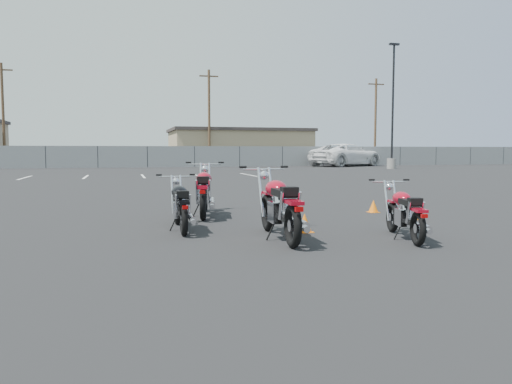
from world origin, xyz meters
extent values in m
plane|color=black|center=(0.00, 0.00, 0.00)|extent=(120.00, 120.00, 0.00)
torus|color=black|center=(-0.30, 3.28, 0.33)|extent=(0.24, 0.67, 0.66)
cylinder|color=silver|center=(-0.30, 3.28, 0.33)|extent=(0.14, 0.19, 0.18)
torus|color=black|center=(-0.59, 1.71, 0.33)|extent=(0.24, 0.67, 0.66)
cylinder|color=silver|center=(-0.59, 1.71, 0.33)|extent=(0.14, 0.19, 0.18)
cube|color=black|center=(-0.45, 2.50, 0.37)|extent=(0.32, 1.16, 0.07)
cube|color=silver|center=(-0.46, 2.44, 0.44)|extent=(0.38, 0.47, 0.33)
cylinder|color=silver|center=(-0.46, 2.44, 0.64)|extent=(0.27, 0.31, 0.29)
ellipsoid|color=maroon|center=(-0.41, 2.69, 0.79)|extent=(0.45, 0.69, 0.28)
cube|color=black|center=(-0.51, 2.17, 0.77)|extent=(0.39, 0.65, 0.11)
cube|color=black|center=(-0.56, 1.90, 0.81)|extent=(0.27, 0.24, 0.13)
cube|color=maroon|center=(-0.60, 1.69, 0.68)|extent=(0.28, 0.49, 0.06)
cube|color=maroon|center=(-0.30, 3.28, 0.68)|extent=(0.21, 0.39, 0.04)
cylinder|color=silver|center=(-0.43, 1.85, 0.61)|extent=(0.09, 0.21, 0.43)
cylinder|color=silver|center=(-0.69, 1.90, 0.61)|extent=(0.09, 0.21, 0.43)
cylinder|color=silver|center=(-0.34, 2.14, 0.31)|extent=(0.32, 1.21, 0.14)
cylinder|color=silver|center=(-0.40, 1.79, 0.33)|extent=(0.20, 0.41, 0.15)
cylinder|color=silver|center=(-0.18, 3.39, 0.68)|extent=(0.13, 0.44, 0.87)
cylinder|color=silver|center=(-0.37, 3.43, 0.68)|extent=(0.13, 0.44, 0.87)
sphere|color=silver|center=(-0.24, 3.58, 0.97)|extent=(0.21, 0.21, 0.18)
cylinder|color=silver|center=(-0.24, 3.61, 1.08)|extent=(0.76, 0.17, 0.03)
cylinder|color=black|center=(0.13, 3.51, 1.12)|extent=(0.14, 0.06, 0.04)
cylinder|color=black|center=(-0.62, 3.65, 1.12)|extent=(0.14, 0.06, 0.04)
cylinder|color=black|center=(-0.62, 2.42, 0.17)|extent=(0.17, 0.06, 0.33)
cube|color=#990505|center=(-0.65, 1.41, 0.61)|extent=(0.12, 0.09, 0.07)
torus|color=black|center=(-1.15, 1.33, 0.28)|extent=(0.12, 0.55, 0.55)
cylinder|color=silver|center=(-1.15, 1.33, 0.28)|extent=(0.10, 0.15, 0.15)
torus|color=black|center=(-1.19, 0.00, 0.28)|extent=(0.12, 0.55, 0.55)
cylinder|color=silver|center=(-1.19, 0.00, 0.28)|extent=(0.10, 0.15, 0.15)
cube|color=black|center=(-1.17, 0.67, 0.31)|extent=(0.12, 0.97, 0.06)
cube|color=silver|center=(-1.17, 0.62, 0.37)|extent=(0.27, 0.36, 0.28)
cylinder|color=silver|center=(-1.17, 0.62, 0.53)|extent=(0.19, 0.23, 0.24)
ellipsoid|color=black|center=(-1.16, 0.83, 0.66)|extent=(0.30, 0.54, 0.23)
cube|color=black|center=(-1.17, 0.39, 0.64)|extent=(0.25, 0.51, 0.09)
cube|color=black|center=(-1.18, 0.17, 0.68)|extent=(0.21, 0.17, 0.11)
cube|color=black|center=(-1.19, -0.01, 0.56)|extent=(0.18, 0.39, 0.05)
cube|color=black|center=(-1.15, 1.33, 0.56)|extent=(0.13, 0.32, 0.04)
cylinder|color=silver|center=(-1.07, 0.14, 0.50)|extent=(0.05, 0.17, 0.36)
cylinder|color=silver|center=(-1.29, 0.15, 0.50)|extent=(0.05, 0.17, 0.36)
cylinder|color=silver|center=(-1.03, 0.39, 0.26)|extent=(0.11, 1.01, 0.12)
cylinder|color=silver|center=(-1.04, 0.10, 0.28)|extent=(0.12, 0.33, 0.12)
cylinder|color=silver|center=(-1.06, 1.44, 0.57)|extent=(0.05, 0.37, 0.72)
cylinder|color=silver|center=(-1.23, 1.45, 0.57)|extent=(0.05, 0.37, 0.72)
sphere|color=silver|center=(-1.14, 1.59, 0.81)|extent=(0.15, 0.15, 0.15)
cylinder|color=silver|center=(-1.14, 1.61, 0.90)|extent=(0.64, 0.05, 0.03)
cylinder|color=black|center=(-0.82, 1.58, 0.94)|extent=(0.11, 0.04, 0.03)
cylinder|color=black|center=(-1.46, 1.60, 0.94)|extent=(0.11, 0.04, 0.03)
cylinder|color=black|center=(-1.30, 0.58, 0.14)|extent=(0.14, 0.03, 0.28)
cube|color=#990505|center=(-1.19, -0.25, 0.50)|extent=(0.09, 0.06, 0.06)
torus|color=black|center=(0.29, 0.16, 0.33)|extent=(0.16, 0.66, 0.65)
cylinder|color=silver|center=(0.29, 0.16, 0.33)|extent=(0.12, 0.18, 0.17)
torus|color=black|center=(0.20, -1.42, 0.33)|extent=(0.16, 0.66, 0.65)
cylinder|color=silver|center=(0.20, -1.42, 0.33)|extent=(0.12, 0.18, 0.17)
cube|color=black|center=(0.24, -0.63, 0.37)|extent=(0.17, 1.15, 0.07)
cube|color=silver|center=(0.24, -0.68, 0.44)|extent=(0.33, 0.43, 0.33)
cylinder|color=silver|center=(0.24, -0.68, 0.63)|extent=(0.23, 0.28, 0.29)
ellipsoid|color=maroon|center=(0.26, -0.43, 0.78)|extent=(0.37, 0.65, 0.28)
cube|color=black|center=(0.23, -0.96, 0.76)|extent=(0.32, 0.61, 0.11)
cube|color=black|center=(0.21, -1.23, 0.81)|extent=(0.25, 0.21, 0.13)
cube|color=maroon|center=(0.20, -1.44, 0.67)|extent=(0.22, 0.47, 0.05)
cube|color=maroon|center=(0.29, 0.16, 0.67)|extent=(0.16, 0.38, 0.04)
cylinder|color=silver|center=(0.34, -1.26, 0.60)|extent=(0.07, 0.20, 0.43)
cylinder|color=silver|center=(0.08, -1.25, 0.60)|extent=(0.07, 0.20, 0.43)
cylinder|color=silver|center=(0.40, -0.97, 0.30)|extent=(0.17, 1.20, 0.14)
cylinder|color=silver|center=(0.38, -1.31, 0.33)|extent=(0.15, 0.39, 0.14)
cylinder|color=silver|center=(0.40, 0.28, 0.68)|extent=(0.07, 0.44, 0.86)
cylinder|color=silver|center=(0.20, 0.29, 0.68)|extent=(0.07, 0.44, 0.86)
sphere|color=silver|center=(0.31, 0.46, 0.96)|extent=(0.18, 0.18, 0.17)
cylinder|color=silver|center=(0.31, 0.48, 1.07)|extent=(0.76, 0.08, 0.03)
cylinder|color=black|center=(0.69, 0.44, 1.11)|extent=(0.13, 0.05, 0.04)
cylinder|color=black|center=(-0.07, 0.48, 1.11)|extent=(0.13, 0.05, 0.04)
cylinder|color=black|center=(0.09, -0.73, 0.16)|extent=(0.17, 0.04, 0.33)
cube|color=#990505|center=(0.18, -1.72, 0.60)|extent=(0.11, 0.07, 0.07)
torus|color=black|center=(2.32, -0.53, 0.26)|extent=(0.22, 0.53, 0.52)
cylinder|color=silver|center=(2.32, -0.53, 0.26)|extent=(0.12, 0.16, 0.14)
torus|color=black|center=(2.02, -1.76, 0.26)|extent=(0.22, 0.53, 0.52)
cylinder|color=silver|center=(2.02, -1.76, 0.26)|extent=(0.12, 0.16, 0.14)
cube|color=black|center=(2.17, -1.14, 0.30)|extent=(0.30, 0.91, 0.05)
cube|color=silver|center=(2.16, -1.19, 0.35)|extent=(0.32, 0.38, 0.26)
cylinder|color=silver|center=(2.16, -1.19, 0.51)|extent=(0.22, 0.25, 0.23)
ellipsoid|color=maroon|center=(2.21, -0.99, 0.63)|extent=(0.38, 0.56, 0.22)
cube|color=black|center=(2.11, -1.40, 0.61)|extent=(0.34, 0.52, 0.09)
cube|color=black|center=(2.06, -1.61, 0.65)|extent=(0.22, 0.20, 0.10)
cube|color=maroon|center=(2.01, -1.77, 0.54)|extent=(0.24, 0.39, 0.04)
cube|color=maroon|center=(2.32, -0.53, 0.54)|extent=(0.18, 0.32, 0.03)
cylinder|color=silver|center=(2.15, -1.66, 0.48)|extent=(0.08, 0.17, 0.34)
cylinder|color=silver|center=(1.95, -1.60, 0.48)|extent=(0.08, 0.17, 0.34)
cylinder|color=silver|center=(2.24, -1.43, 0.24)|extent=(0.31, 0.95, 0.11)
cylinder|color=silver|center=(2.18, -1.70, 0.26)|extent=(0.18, 0.32, 0.12)
cylinder|color=silver|center=(2.42, -0.45, 0.54)|extent=(0.12, 0.35, 0.69)
cylinder|color=silver|center=(2.27, -0.41, 0.54)|extent=(0.12, 0.35, 0.69)
sphere|color=silver|center=(2.38, -0.29, 0.77)|extent=(0.17, 0.17, 0.14)
cylinder|color=silver|center=(2.38, -0.27, 0.85)|extent=(0.60, 0.17, 0.03)
cylinder|color=black|center=(2.68, -0.36, 0.89)|extent=(0.11, 0.06, 0.03)
cylinder|color=black|center=(2.08, -0.22, 0.89)|extent=(0.11, 0.06, 0.03)
cylinder|color=black|center=(2.03, -1.20, 0.13)|extent=(0.14, 0.05, 0.26)
cube|color=#990505|center=(1.96, -1.99, 0.48)|extent=(0.10, 0.07, 0.05)
cone|color=orange|center=(3.37, 2.07, 0.15)|extent=(0.22, 0.22, 0.27)
cube|color=orange|center=(3.37, 2.07, 0.00)|extent=(0.24, 0.24, 0.01)
cone|color=orange|center=(3.50, 0.82, 0.17)|extent=(0.26, 0.26, 0.32)
cube|color=orange|center=(3.50, 0.82, 0.01)|extent=(0.28, 0.28, 0.01)
cone|color=orange|center=(0.87, -0.12, 0.17)|extent=(0.25, 0.25, 0.31)
cube|color=orange|center=(0.87, -0.12, 0.01)|extent=(0.27, 0.27, 0.01)
cylinder|color=gray|center=(18.23, 26.70, 0.40)|extent=(0.70, 0.70, 0.80)
cylinder|color=black|center=(18.23, 26.70, 5.13)|extent=(0.16, 0.16, 8.66)
cube|color=black|center=(18.23, 26.70, 9.54)|extent=(0.80, 0.25, 0.15)
cube|color=slate|center=(0.00, 35.00, 0.90)|extent=(80.00, 0.04, 1.80)
cylinder|color=black|center=(-8.00, 35.00, 0.90)|extent=(0.06, 0.06, 1.80)
cylinder|color=black|center=(-4.00, 35.00, 0.90)|extent=(0.06, 0.06, 1.80)
cylinder|color=black|center=(0.00, 35.00, 0.90)|extent=(0.06, 0.06, 1.80)
cylinder|color=black|center=(4.00, 35.00, 0.90)|extent=(0.06, 0.06, 1.80)
cylinder|color=black|center=(8.00, 35.00, 0.90)|extent=(0.06, 0.06, 1.80)
cylinder|color=black|center=(12.00, 35.00, 0.90)|extent=(0.06, 0.06, 1.80)
cylinder|color=black|center=(16.00, 35.00, 0.90)|extent=(0.06, 0.06, 1.80)
cylinder|color=black|center=(20.00, 35.00, 0.90)|extent=(0.06, 0.06, 1.80)
cylinder|color=black|center=(24.00, 35.00, 0.90)|extent=(0.06, 0.06, 1.80)
cylinder|color=black|center=(28.00, 35.00, 0.90)|extent=(0.06, 0.06, 1.80)
cylinder|color=black|center=(32.00, 35.00, 0.90)|extent=(0.06, 0.06, 1.80)
cylinder|color=black|center=(36.00, 35.00, 0.90)|extent=(0.06, 0.06, 1.80)
cube|color=tan|center=(10.00, 44.00, 1.70)|extent=(14.00, 9.00, 3.40)
cube|color=#38302E|center=(10.00, 44.00, 3.55)|extent=(14.40, 9.40, 0.30)
cylinder|color=#473221|center=(-12.00, 40.00, 4.50)|extent=(0.24, 0.24, 9.00)
cube|color=#473221|center=(-12.00, 40.00, 8.40)|extent=(1.80, 0.12, 0.12)
cylinder|color=#473221|center=(6.00, 39.00, 4.50)|extent=(0.24, 0.24, 9.00)
cube|color=#473221|center=(6.00, 39.00, 8.40)|extent=(1.80, 0.12, 0.12)
cylinder|color=#473221|center=(24.00, 40.00, 4.50)|extent=(0.24, 0.24, 9.00)
cube|color=#473221|center=(24.00, 40.00, 8.40)|extent=(1.80, 0.12, 0.12)
cube|color=silver|center=(-7.00, 20.00, 0.00)|extent=(0.12, 4.00, 0.01)
cube|color=silver|center=(-4.00, 20.00, 0.00)|extent=(0.12, 4.00, 0.01)
cube|color=silver|center=(-1.00, 20.00, 0.00)|extent=(0.12, 4.00, 0.01)
cube|color=silver|center=(2.00, 20.00, 0.00)|extent=(0.12, 4.00, 0.01)
cube|color=silver|center=(5.00, 20.00, 0.00)|extent=(0.12, 4.00, 0.01)
imported|color=white|center=(17.68, 33.69, 1.61)|extent=(6.63, 9.10, 3.22)
camera|label=1|loc=(-2.16, -8.11, 1.40)|focal=35.00mm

